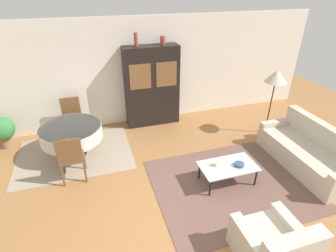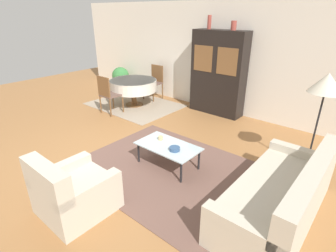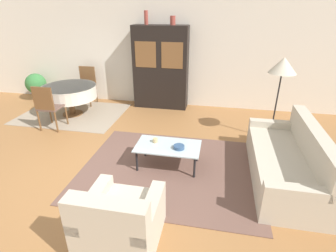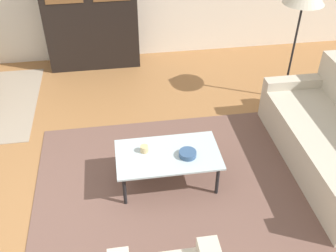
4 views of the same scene
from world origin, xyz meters
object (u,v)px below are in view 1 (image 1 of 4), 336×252
at_px(couch, 309,152).
at_px(coffee_table, 228,167).
at_px(display_cabinet, 152,86).
at_px(vase_tall, 136,40).
at_px(cup, 215,164).
at_px(potted_plant, 2,130).
at_px(dining_table, 71,133).
at_px(floor_lamp, 276,78).
at_px(bowl, 239,164).
at_px(armchair, 274,248).
at_px(dining_chair_far, 72,116).
at_px(dining_chair_near, 71,156).
at_px(vase_short, 163,40).

height_order(couch, coffee_table, couch).
bearing_deg(display_cabinet, vase_tall, 179.84).
bearing_deg(cup, potted_plant, 147.91).
distance_m(dining_table, floor_lamp, 4.72).
bearing_deg(bowl, armchair, -104.33).
relative_size(dining_chair_far, floor_lamp, 0.60).
bearing_deg(dining_chair_near, armchair, -45.29).
bearing_deg(floor_lamp, coffee_table, -143.08).
distance_m(display_cabinet, cup, 2.83).
bearing_deg(display_cabinet, armchair, -83.32).
bearing_deg(armchair, vase_tall, 100.98).
xyz_separation_m(dining_table, dining_chair_near, (-0.00, -0.86, -0.01)).
relative_size(cup, vase_short, 0.40).
bearing_deg(dining_table, floor_lamp, -4.88).
distance_m(couch, cup, 2.11).
distance_m(dining_table, dining_chair_far, 0.86).
xyz_separation_m(dining_chair_near, floor_lamp, (4.62, 0.47, 0.88)).
distance_m(couch, armchair, 2.66).
distance_m(dining_chair_far, potted_plant, 1.53).
height_order(dining_chair_far, vase_short, vase_short).
height_order(display_cabinet, floor_lamp, display_cabinet).
relative_size(display_cabinet, dining_table, 1.60).
height_order(armchair, dining_table, armchair).
distance_m(armchair, vase_tall, 4.91).
xyz_separation_m(display_cabinet, dining_chair_near, (-2.03, -1.87, -0.46)).
distance_m(vase_tall, vase_short, 0.65).
distance_m(coffee_table, dining_chair_far, 3.84).
bearing_deg(dining_chair_far, dining_table, 90.00).
distance_m(couch, potted_plant, 6.70).
distance_m(armchair, potted_plant, 5.91).
bearing_deg(floor_lamp, bowl, -138.86).
bearing_deg(armchair, dining_table, 126.55).
relative_size(vase_short, potted_plant, 0.27).
height_order(armchair, bowl, armchair).
xyz_separation_m(display_cabinet, cup, (0.51, -2.72, -0.60)).
xyz_separation_m(display_cabinet, bowl, (0.93, -2.86, -0.60)).
bearing_deg(coffee_table, bowl, -17.62).
bearing_deg(potted_plant, dining_table, -28.58).
distance_m(dining_chair_far, cup, 3.62).
height_order(coffee_table, display_cabinet, display_cabinet).
bearing_deg(vase_short, bowl, -77.62).
height_order(armchair, coffee_table, armchair).
relative_size(floor_lamp, cup, 20.20).
bearing_deg(dining_chair_near, bowl, -18.41).
bearing_deg(cup, dining_chair_far, 134.51).
relative_size(dining_chair_far, cup, 12.07).
bearing_deg(couch, vase_short, 39.42).
bearing_deg(display_cabinet, vase_short, 0.18).
relative_size(dining_table, dining_chair_near, 1.31).
distance_m(floor_lamp, potted_plant, 6.35).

